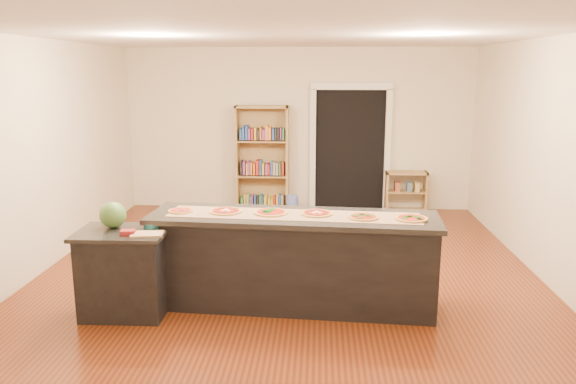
# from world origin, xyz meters

# --- Properties ---
(room) EXTENTS (6.00, 7.00, 2.80)m
(room) POSITION_xyz_m (0.00, 0.00, 1.40)
(room) COLOR beige
(room) RESTS_ON ground
(doorway) EXTENTS (1.40, 0.09, 2.21)m
(doorway) POSITION_xyz_m (0.90, 3.46, 1.20)
(doorway) COLOR black
(doorway) RESTS_ON room
(kitchen_island) EXTENTS (2.95, 0.80, 0.97)m
(kitchen_island) POSITION_xyz_m (0.11, -0.78, 0.49)
(kitchen_island) COLOR black
(kitchen_island) RESTS_ON ground
(side_counter) EXTENTS (0.88, 0.65, 0.87)m
(side_counter) POSITION_xyz_m (-1.57, -1.10, 0.44)
(side_counter) COLOR black
(side_counter) RESTS_ON ground
(bookshelf) EXTENTS (0.91, 0.32, 1.83)m
(bookshelf) POSITION_xyz_m (-0.62, 3.29, 0.91)
(bookshelf) COLOR #A98952
(bookshelf) RESTS_ON ground
(low_shelf) EXTENTS (0.71, 0.30, 0.71)m
(low_shelf) POSITION_xyz_m (1.87, 3.30, 0.36)
(low_shelf) COLOR #A98952
(low_shelf) RESTS_ON ground
(waste_bin) EXTENTS (0.21, 0.21, 0.31)m
(waste_bin) POSITION_xyz_m (-0.09, 3.07, 0.15)
(waste_bin) COLOR #6178D8
(waste_bin) RESTS_ON ground
(kraft_paper) EXTENTS (2.59, 0.64, 0.00)m
(kraft_paper) POSITION_xyz_m (0.11, -0.78, 0.98)
(kraft_paper) COLOR #9C7050
(kraft_paper) RESTS_ON kitchen_island
(watermelon) EXTENTS (0.26, 0.26, 0.26)m
(watermelon) POSITION_xyz_m (-1.69, -0.99, 1.00)
(watermelon) COLOR #144214
(watermelon) RESTS_ON side_counter
(cutting_board) EXTENTS (0.32, 0.23, 0.02)m
(cutting_board) POSITION_xyz_m (-1.27, -1.23, 0.88)
(cutting_board) COLOR tan
(cutting_board) RESTS_ON side_counter
(package_red) EXTENTS (0.14, 0.11, 0.05)m
(package_red) POSITION_xyz_m (-1.46, -1.23, 0.90)
(package_red) COLOR maroon
(package_red) RESTS_ON side_counter
(package_teal) EXTENTS (0.16, 0.16, 0.06)m
(package_teal) POSITION_xyz_m (-1.29, -1.01, 0.90)
(package_teal) COLOR #195966
(package_teal) RESTS_ON side_counter
(pizza_a) EXTENTS (0.27, 0.27, 0.02)m
(pizza_a) POSITION_xyz_m (-1.07, -0.72, 0.99)
(pizza_a) COLOR tan
(pizza_a) RESTS_ON kitchen_island
(pizza_b) EXTENTS (0.33, 0.33, 0.02)m
(pizza_b) POSITION_xyz_m (-0.60, -0.71, 0.99)
(pizza_b) COLOR tan
(pizza_b) RESTS_ON kitchen_island
(pizza_c) EXTENTS (0.33, 0.33, 0.02)m
(pizza_c) POSITION_xyz_m (-0.12, -0.73, 0.99)
(pizza_c) COLOR tan
(pizza_c) RESTS_ON kitchen_island
(pizza_d) EXTENTS (0.31, 0.31, 0.02)m
(pizza_d) POSITION_xyz_m (0.35, -0.75, 0.99)
(pizza_d) COLOR tan
(pizza_d) RESTS_ON kitchen_island
(pizza_e) EXTENTS (0.31, 0.31, 0.02)m
(pizza_e) POSITION_xyz_m (0.81, -0.86, 0.99)
(pizza_e) COLOR tan
(pizza_e) RESTS_ON kitchen_island
(pizza_f) EXTENTS (0.31, 0.31, 0.02)m
(pizza_f) POSITION_xyz_m (1.28, -0.89, 0.99)
(pizza_f) COLOR tan
(pizza_f) RESTS_ON kitchen_island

